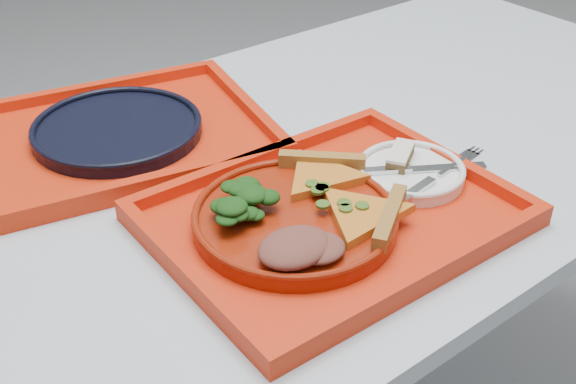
# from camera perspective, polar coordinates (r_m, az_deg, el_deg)

# --- Properties ---
(table) EXTENTS (1.60, 0.80, 0.75)m
(table) POSITION_cam_1_polar(r_m,az_deg,el_deg) (1.15, 2.01, 0.06)
(table) COLOR silver
(table) RESTS_ON ground
(tray_main) EXTENTS (0.46, 0.36, 0.01)m
(tray_main) POSITION_cam_1_polar(r_m,az_deg,el_deg) (0.95, 3.51, -2.10)
(tray_main) COLOR red
(tray_main) RESTS_ON table
(tray_far) EXTENTS (0.51, 0.44, 0.01)m
(tray_far) POSITION_cam_1_polar(r_m,az_deg,el_deg) (1.16, -13.23, 4.13)
(tray_far) COLOR red
(tray_far) RESTS_ON table
(dinner_plate) EXTENTS (0.26, 0.26, 0.02)m
(dinner_plate) POSITION_cam_1_polar(r_m,az_deg,el_deg) (0.92, 0.54, -2.29)
(dinner_plate) COLOR maroon
(dinner_plate) RESTS_ON tray_main
(side_plate) EXTENTS (0.15, 0.15, 0.01)m
(side_plate) POSITION_cam_1_polar(r_m,az_deg,el_deg) (1.03, 9.65, 1.41)
(side_plate) COLOR white
(side_plate) RESTS_ON tray_main
(navy_plate) EXTENTS (0.26, 0.26, 0.02)m
(navy_plate) POSITION_cam_1_polar(r_m,az_deg,el_deg) (1.15, -13.32, 4.74)
(navy_plate) COLOR black
(navy_plate) RESTS_ON tray_far
(pizza_slice_a) EXTENTS (0.18, 0.19, 0.02)m
(pizza_slice_a) POSITION_cam_1_polar(r_m,az_deg,el_deg) (0.90, 5.86, -1.54)
(pizza_slice_a) COLOR orange
(pizza_slice_a) RESTS_ON dinner_plate
(pizza_slice_b) EXTENTS (0.18, 0.18, 0.02)m
(pizza_slice_b) POSITION_cam_1_polar(r_m,az_deg,el_deg) (0.98, 2.58, 1.47)
(pizza_slice_b) COLOR orange
(pizza_slice_b) RESTS_ON dinner_plate
(salad_heap) EXTENTS (0.09, 0.08, 0.05)m
(salad_heap) POSITION_cam_1_polar(r_m,az_deg,el_deg) (0.91, -3.65, -0.43)
(salad_heap) COLOR black
(salad_heap) RESTS_ON dinner_plate
(meat_portion) EXTENTS (0.09, 0.07, 0.03)m
(meat_portion) POSITION_cam_1_polar(r_m,az_deg,el_deg) (0.84, 0.51, -4.39)
(meat_portion) COLOR brown
(meat_portion) RESTS_ON dinner_plate
(dessert_bar) EXTENTS (0.07, 0.06, 0.02)m
(dessert_bar) POSITION_cam_1_polar(r_m,az_deg,el_deg) (1.04, 8.87, 2.84)
(dessert_bar) COLOR #472B17
(dessert_bar) RESTS_ON side_plate
(knife) EXTENTS (0.17, 0.11, 0.01)m
(knife) POSITION_cam_1_polar(r_m,az_deg,el_deg) (1.02, 10.50, 1.87)
(knife) COLOR silver
(knife) RESTS_ON side_plate
(fork) EXTENTS (0.19, 0.05, 0.01)m
(fork) POSITION_cam_1_polar(r_m,az_deg,el_deg) (1.01, 11.80, 1.29)
(fork) COLOR silver
(fork) RESTS_ON side_plate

